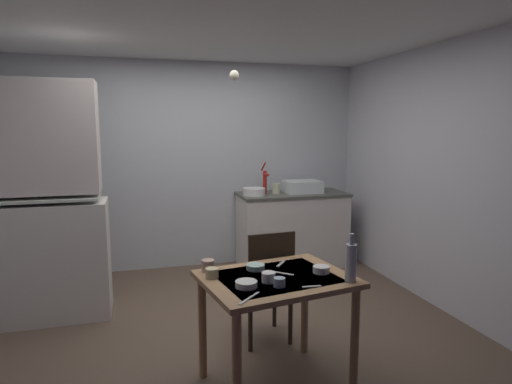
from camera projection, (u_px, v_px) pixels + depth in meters
The scene contains 25 objects.
ground_plane at pixel (224, 324), 3.89m from camera, with size 5.16×5.16×0.00m, color brown.
wall_back at pixel (193, 166), 5.44m from camera, with size 4.26×0.10×2.52m, color silver.
wall_right at pixel (436, 176), 4.27m from camera, with size 0.10×3.64×2.52m, color silver.
ceiling_slab at pixel (220, 22), 3.51m from camera, with size 4.26×3.64×0.10m, color silver.
hutch_cabinet at pixel (43, 210), 3.90m from camera, with size 1.09×0.49×2.14m.
counter_cabinet at pixel (292, 229), 5.52m from camera, with size 1.35×0.64×0.93m.
sink_basin at pixel (302, 186), 5.47m from camera, with size 0.44×0.34×0.15m.
hand_pump at pixel (265, 180), 5.38m from camera, with size 0.05×0.27×0.39m.
mixing_bowl_counter at pixel (254, 192), 5.26m from camera, with size 0.27×0.27×0.09m, color white.
stoneware_crock at pixel (276, 188), 5.39m from camera, with size 0.10×0.10×0.13m, color beige.
dining_table at pixel (276, 294), 2.88m from camera, with size 1.06×0.88×0.77m.
chair_far_side at pixel (266, 283), 3.50m from camera, with size 0.43×0.43×0.94m.
serving_bowl_wide at pixel (246, 284), 2.67m from camera, with size 0.14×0.14×0.04m, color white.
soup_bowl_small at pixel (256, 267), 3.01m from camera, with size 0.13×0.13×0.04m, color #ADD1C1.
sauce_dish at pixel (321, 269), 2.94m from camera, with size 0.11×0.11×0.05m, color white.
mug_tall at pixel (269, 277), 2.76m from camera, with size 0.09×0.09×0.06m, color white.
mug_dark at pixel (279, 282), 2.68m from camera, with size 0.07×0.07×0.06m, color #9EB2C6.
teacup_cream at pixel (208, 266), 2.97m from camera, with size 0.09×0.09×0.08m, color tan.
teacup_mint at pixel (212, 273), 2.84m from camera, with size 0.09×0.09×0.06m, color beige.
glass_bottle at pixel (351, 262), 2.76m from camera, with size 0.07×0.07×0.31m.
table_knife at pixel (249, 298), 2.49m from camera, with size 0.21×0.02×0.01m, color silver.
teaspoon_near_bowl at pixel (284, 274), 2.92m from camera, with size 0.14×0.02×0.01m, color beige.
teaspoon_by_cup at pixel (312, 287), 2.68m from camera, with size 0.12×0.02×0.01m, color beige.
serving_spoon at pixel (281, 264), 3.13m from camera, with size 0.15×0.02×0.01m, color beige.
pendant_bulb at pixel (234, 75), 3.57m from camera, with size 0.08×0.08×0.08m, color #F9EFCC.
Camera 1 is at (-0.72, -3.61, 1.73)m, focal length 30.73 mm.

